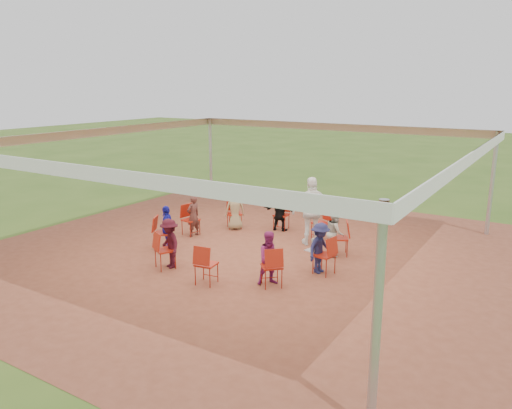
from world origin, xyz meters
The scene contains 24 objects.
ground centered at (0.00, 0.00, 0.00)m, with size 80.00×80.00×0.00m, color #3D5B1C.
dirt_patch centered at (0.00, 0.00, 0.01)m, with size 13.00×13.00×0.00m, color brown.
tent centered at (0.00, 0.00, 2.37)m, with size 10.33×10.33×3.00m.
chair_0 centered at (2.27, -0.38, 0.45)m, with size 0.42×0.44×0.90m, color #A51E0E, non-canonical shape.
chair_1 centered at (2.06, 1.02, 0.45)m, with size 0.42×0.44×0.90m, color #A51E0E, non-canonical shape.
chair_2 centered at (1.07, 2.04, 0.45)m, with size 0.42×0.44×0.90m, color #A51E0E, non-canonical shape.
chair_3 centered at (-0.34, 2.28, 0.45)m, with size 0.42×0.44×0.90m, color #A51E0E, non-canonical shape.
chair_4 centered at (-1.61, 1.65, 0.45)m, with size 0.42×0.44×0.90m, color #A51E0E, non-canonical shape.
chair_5 centered at (-2.27, 0.38, 0.45)m, with size 0.42×0.44×0.90m, color #A51E0E, non-canonical shape.
chair_6 centered at (-2.06, -1.02, 0.45)m, with size 0.42×0.44×0.90m, color #A51E0E, non-canonical shape.
chair_7 centered at (-1.07, -2.04, 0.45)m, with size 0.42×0.44×0.90m, color #A51E0E, non-canonical shape.
chair_8 centered at (0.34, -2.28, 0.45)m, with size 0.42×0.44×0.90m, color #A51E0E, non-canonical shape.
chair_9 centered at (1.61, -1.65, 0.45)m, with size 0.42×0.44×0.90m, color #A51E0E, non-canonical shape.
person_seated_0 centered at (2.15, -0.36, 0.60)m, with size 0.77×0.38×1.19m, color #1D1F46.
person_seated_1 centered at (1.96, 0.97, 0.60)m, with size 0.58×0.33×1.19m, color #A9A798.
person_seated_2 centered at (-0.32, 2.16, 0.60)m, with size 1.10×0.41×1.19m, color black.
person_seated_3 centered at (-1.53, 1.56, 0.60)m, with size 0.58×0.33×1.19m, color #98865A.
person_seated_4 centered at (-2.15, 0.36, 0.60)m, with size 0.43×0.28×1.19m, color #4F2923.
person_seated_5 centered at (-1.96, -0.97, 0.60)m, with size 0.70×0.36×1.19m, color #19199E.
person_seated_6 centered at (-1.01, -1.93, 0.60)m, with size 0.77×0.38×1.19m, color #380C16.
person_seated_7 centered at (1.53, -1.56, 0.60)m, with size 0.58×0.33×1.19m, color #892060.
standing_person centered at (1.07, 1.45, 0.94)m, with size 1.09×0.56×1.86m, color white.
cable_coil centered at (0.93, -0.41, 0.02)m, with size 0.43×0.43×0.03m.
laptop centered at (2.00, -0.34, 0.57)m, with size 0.33×0.38×0.24m.
Camera 1 is at (6.66, -10.38, 4.25)m, focal length 35.00 mm.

